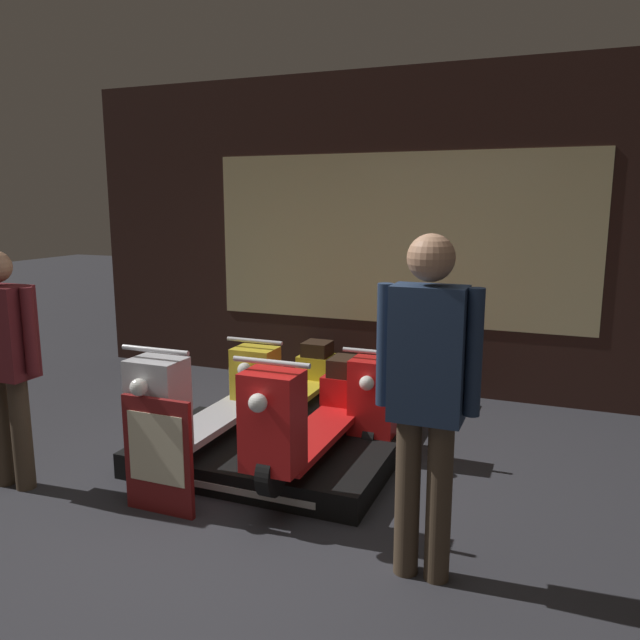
{
  "coord_description": "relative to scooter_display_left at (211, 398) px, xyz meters",
  "views": [
    {
      "loc": [
        1.63,
        -2.86,
        1.93
      ],
      "look_at": [
        -0.14,
        1.58,
        1.02
      ],
      "focal_mm": 35.0,
      "sensor_mm": 36.0,
      "label": 1
    }
  ],
  "objects": [
    {
      "name": "ground_plane",
      "position": [
        0.75,
        -0.94,
        -0.5
      ],
      "size": [
        30.0,
        30.0,
        0.0
      ],
      "primitive_type": "plane",
      "color": "#2D2D33"
    },
    {
      "name": "shop_wall_back",
      "position": [
        0.75,
        2.36,
        1.1
      ],
      "size": [
        7.07,
        0.09,
        3.2
      ],
      "color": "#331E19",
      "rests_on": "ground_plane"
    },
    {
      "name": "display_platform",
      "position": [
        0.41,
        0.05,
        -0.41
      ],
      "size": [
        1.81,
        1.12,
        0.18
      ],
      "color": "black",
      "rests_on": "ground_plane"
    },
    {
      "name": "scooter_display_left",
      "position": [
        0.0,
        0.0,
        0.0
      ],
      "size": [
        0.49,
        1.76,
        0.84
      ],
      "color": "black",
      "rests_on": "display_platform"
    },
    {
      "name": "scooter_display_right",
      "position": [
        0.81,
        0.0,
        0.0
      ],
      "size": [
        0.49,
        1.76,
        0.84
      ],
      "color": "black",
      "rests_on": "display_platform"
    },
    {
      "name": "scooter_backrow_0",
      "position": [
        0.08,
        1.19,
        -0.18
      ],
      "size": [
        0.49,
        1.76,
        0.84
      ],
      "color": "black",
      "rests_on": "ground_plane"
    },
    {
      "name": "scooter_backrow_1",
      "position": [
        1.08,
        1.19,
        -0.18
      ],
      "size": [
        0.49,
        1.76,
        0.84
      ],
      "color": "black",
      "rests_on": "ground_plane"
    },
    {
      "name": "person_left_browsing",
      "position": [
        -1.06,
        -0.85,
        0.45
      ],
      "size": [
        0.58,
        0.23,
        1.62
      ],
      "color": "#473828",
      "rests_on": "ground_plane"
    },
    {
      "name": "person_right_browsing",
      "position": [
        1.77,
        -0.85,
        0.53
      ],
      "size": [
        0.52,
        0.23,
        1.78
      ],
      "color": "#473828",
      "rests_on": "ground_plane"
    },
    {
      "name": "price_sign_board",
      "position": [
        0.1,
        -0.79,
        -0.12
      ],
      "size": [
        0.49,
        0.04,
        0.75
      ],
      "color": "maroon",
      "rests_on": "ground_plane"
    }
  ]
}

